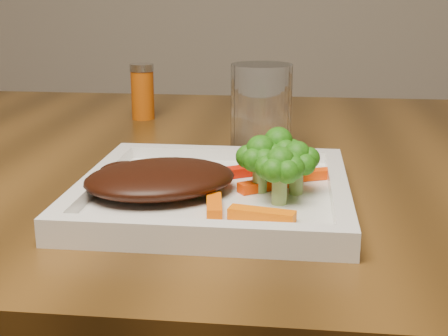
# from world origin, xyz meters

# --- Properties ---
(plate) EXTENTS (0.27, 0.27, 0.01)m
(plate) POSITION_xyz_m (0.08, -0.16, 0.76)
(plate) COLOR white
(plate) RESTS_ON dining_table
(steak) EXTENTS (0.19, 0.18, 0.03)m
(steak) POSITION_xyz_m (0.02, -0.18, 0.78)
(steak) COLOR black
(steak) RESTS_ON plate
(broccoli_0) EXTENTS (0.06, 0.06, 0.07)m
(broccoli_0) POSITION_xyz_m (0.14, -0.13, 0.80)
(broccoli_0) COLOR #246C12
(broccoli_0) RESTS_ON plate
(broccoli_1) EXTENTS (0.05, 0.05, 0.06)m
(broccoli_1) POSITION_xyz_m (0.16, -0.16, 0.79)
(broccoli_1) COLOR #1B6F12
(broccoli_1) RESTS_ON plate
(broccoli_2) EXTENTS (0.06, 0.06, 0.06)m
(broccoli_2) POSITION_xyz_m (0.14, -0.20, 0.79)
(broccoli_2) COLOR #317313
(broccoli_2) RESTS_ON plate
(broccoli_3) EXTENTS (0.07, 0.07, 0.06)m
(broccoli_3) POSITION_xyz_m (0.12, -0.16, 0.79)
(broccoli_3) COLOR #2A5B0F
(broccoli_3) RESTS_ON plate
(carrot_0) EXTENTS (0.06, 0.03, 0.01)m
(carrot_0) POSITION_xyz_m (0.13, -0.24, 0.77)
(carrot_0) COLOR #FF6B04
(carrot_0) RESTS_ON plate
(carrot_2) EXTENTS (0.02, 0.05, 0.01)m
(carrot_2) POSITION_xyz_m (0.08, -0.22, 0.77)
(carrot_2) COLOR #F55E04
(carrot_2) RESTS_ON plate
(carrot_3) EXTENTS (0.06, 0.04, 0.01)m
(carrot_3) POSITION_xyz_m (0.18, -0.11, 0.77)
(carrot_3) COLOR #F14103
(carrot_3) RESTS_ON plate
(carrot_4) EXTENTS (0.06, 0.05, 0.01)m
(carrot_4) POSITION_xyz_m (0.10, -0.11, 0.77)
(carrot_4) COLOR red
(carrot_4) RESTS_ON plate
(carrot_6) EXTENTS (0.05, 0.04, 0.01)m
(carrot_6) POSITION_xyz_m (0.13, -0.16, 0.77)
(carrot_6) COLOR #FF3D04
(carrot_6) RESTS_ON plate
(spice_shaker) EXTENTS (0.04, 0.04, 0.09)m
(spice_shaker) POSITION_xyz_m (-0.10, 0.24, 0.80)
(spice_shaker) COLOR #AE4A09
(spice_shaker) RESTS_ON dining_table
(drinking_glass) EXTENTS (0.08, 0.08, 0.12)m
(drinking_glass) POSITION_xyz_m (0.11, 0.03, 0.81)
(drinking_glass) COLOR white
(drinking_glass) RESTS_ON dining_table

